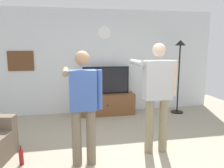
{
  "coord_description": "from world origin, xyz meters",
  "views": [
    {
      "loc": [
        -0.73,
        -2.86,
        1.77
      ],
      "look_at": [
        0.05,
        1.2,
        1.05
      ],
      "focal_mm": 35.15,
      "sensor_mm": 36.0,
      "label": 1
    }
  ],
  "objects": [
    {
      "name": "beverage_bottle",
      "position": [
        -1.49,
        0.4,
        0.13
      ],
      "size": [
        0.07,
        0.07,
        0.31
      ],
      "color": "maroon",
      "rests_on": "ground_plane"
    },
    {
      "name": "wall_clock",
      "position": [
        0.17,
        2.89,
        2.11
      ],
      "size": [
        0.33,
        0.03,
        0.33
      ],
      "primitive_type": "cylinder",
      "rotation": [
        1.57,
        0.0,
        0.0
      ],
      "color": "white"
    },
    {
      "name": "person_standing_nearer_couch",
      "position": [
        0.65,
        0.43,
        1.04
      ],
      "size": [
        0.63,
        0.78,
        1.81
      ],
      "color": "gray",
      "rests_on": "ground_plane"
    },
    {
      "name": "back_wall",
      "position": [
        0.0,
        2.95,
        1.35
      ],
      "size": [
        6.4,
        0.1,
        2.7
      ],
      "primitive_type": "cube",
      "color": "silver",
      "rests_on": "ground_plane"
    },
    {
      "name": "ground_plane",
      "position": [
        0.0,
        0.0,
        0.0
      ],
      "size": [
        8.4,
        8.4,
        0.0
      ],
      "primitive_type": "plane",
      "color": "#9E937F"
    },
    {
      "name": "framed_picture",
      "position": [
        -1.92,
        2.9,
        1.4
      ],
      "size": [
        0.61,
        0.04,
        0.49
      ],
      "primitive_type": "cube",
      "color": "brown"
    },
    {
      "name": "tv_stand",
      "position": [
        0.17,
        2.6,
        0.27
      ],
      "size": [
        1.45,
        0.45,
        0.54
      ],
      "color": "brown",
      "rests_on": "ground_plane"
    },
    {
      "name": "person_standing_nearer_lamp",
      "position": [
        -0.56,
        0.25,
        0.96
      ],
      "size": [
        0.57,
        0.78,
        1.7
      ],
      "color": "#7A6B56",
      "rests_on": "ground_plane"
    },
    {
      "name": "television",
      "position": [
        0.17,
        2.65,
        0.9
      ],
      "size": [
        1.19,
        0.07,
        0.7
      ],
      "color": "black",
      "rests_on": "tv_stand"
    },
    {
      "name": "floor_lamp",
      "position": [
        2.06,
        2.4,
        1.37
      ],
      "size": [
        0.32,
        0.32,
        1.92
      ],
      "color": "black",
      "rests_on": "ground_plane"
    }
  ]
}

